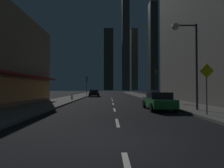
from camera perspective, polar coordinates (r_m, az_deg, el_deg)
ground_plane at (r=37.71m, az=-0.22°, el=-4.14°), size 78.00×136.00×0.10m
sidewalk_right at (r=38.42m, az=10.31°, el=-3.88°), size 4.00×76.00×0.15m
sidewalk_left at (r=38.27m, az=-10.78°, el=-3.89°), size 4.00×76.00×0.15m
lane_marking_center at (r=16.76m, az=0.56°, el=-7.44°), size 0.16×28.20×0.01m
skyscraper_distant_tall at (r=161.46m, az=-1.14°, el=8.09°), size 8.54×8.31×56.57m
skyscraper_distant_mid at (r=132.20m, az=4.55°, el=12.94°), size 5.26×5.90×68.86m
skyscraper_distant_short at (r=142.75m, az=7.33°, el=8.02°), size 5.28×5.91×50.01m
skyscraper_distant_slender at (r=141.06m, az=13.46°, el=12.03°), size 5.94×8.13×68.71m
car_parked_near at (r=14.65m, az=15.10°, el=-5.39°), size 1.98×4.24×1.45m
car_parked_far at (r=36.18m, az=-5.91°, el=-3.00°), size 1.98×4.24×1.45m
fire_hydrant_far_left at (r=25.85m, az=-13.14°, el=-4.26°), size 0.42×0.30×0.65m
traffic_light_near_right at (r=22.30m, az=14.54°, el=2.31°), size 0.32×0.48×4.20m
traffic_light_far_left at (r=38.87m, az=-8.36°, el=0.74°), size 0.32×0.48×4.20m
street_lamp_right at (r=14.50m, az=23.22°, el=11.84°), size 1.96×0.56×6.58m
pedestrian_crossing_sign at (r=12.13m, az=28.84°, el=-0.08°), size 0.91×0.08×3.15m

